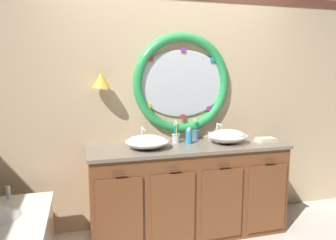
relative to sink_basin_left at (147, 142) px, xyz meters
name	(u,v)px	position (x,y,z in m)	size (l,w,h in m)	color
back_wall_assembly	(171,97)	(0.32, 0.36, 0.37)	(6.40, 0.26, 2.60)	#D6B78E
vanity_counter	(188,189)	(0.40, 0.03, -0.50)	(1.90, 0.63, 0.88)	brown
sink_basin_left	(147,142)	(0.00, 0.00, 0.00)	(0.40, 0.40, 0.12)	white
sink_basin_right	(228,136)	(0.80, 0.00, 0.01)	(0.39, 0.39, 0.14)	white
faucet_set_left	(142,136)	(0.00, 0.24, 0.00)	(0.23, 0.14, 0.16)	silver
faucet_set_right	(218,132)	(0.80, 0.24, 0.00)	(0.22, 0.12, 0.16)	silver
toothbrush_holder_left	(176,137)	(0.32, 0.15, -0.01)	(0.08, 0.08, 0.22)	silver
toothbrush_holder_right	(195,134)	(0.55, 0.24, 0.00)	(0.08, 0.08, 0.22)	slate
soap_dispenser	(189,136)	(0.43, 0.08, 0.01)	(0.07, 0.07, 0.16)	#388EBC
folded_hand_towel	(266,140)	(1.19, -0.06, -0.04)	(0.20, 0.14, 0.04)	beige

